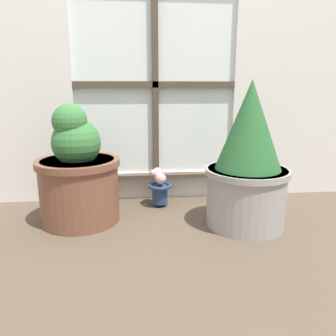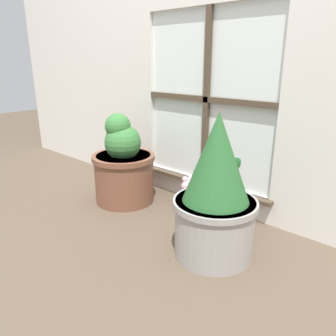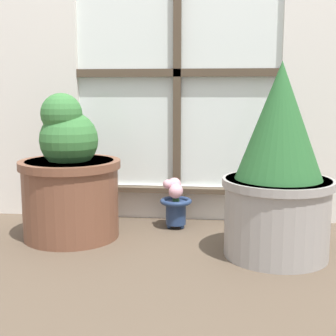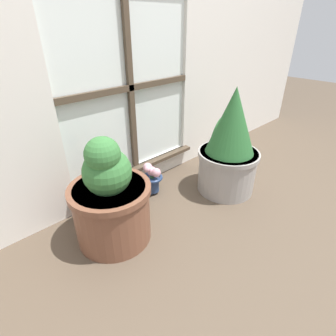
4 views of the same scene
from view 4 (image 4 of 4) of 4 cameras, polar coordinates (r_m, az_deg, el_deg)
The scene contains 4 objects.
ground_plane at distance 1.56m, azimuth 9.12°, elevation -13.24°, with size 10.00×10.00×0.00m, color brown.
potted_plant_left at distance 1.38m, azimuth -12.35°, elevation -6.88°, with size 0.42×0.42×0.60m.
potted_plant_right at distance 1.76m, azimuth 13.21°, elevation 4.35°, with size 0.41×0.41×0.71m.
flower_vase at distance 1.77m, azimuth -3.49°, elevation -2.07°, with size 0.14×0.14×0.22m.
Camera 4 is at (-0.95, -0.65, 1.04)m, focal length 28.00 mm.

